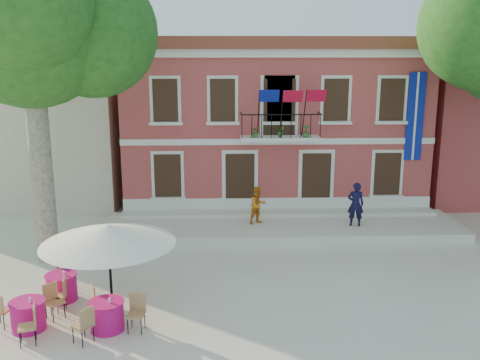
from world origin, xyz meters
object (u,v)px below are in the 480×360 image
cafe_table_0 (62,286)px  cafe_table_1 (107,314)px  pedestrian_orange (258,205)px  patio_umbrella (108,235)px  pedestrian_navy (356,204)px  plane_tree_west (29,25)px  cafe_table_2 (28,314)px

cafe_table_0 → cafe_table_1: (1.63, -1.76, 0.01)m
pedestrian_orange → cafe_table_1: bearing=-151.5°
patio_umbrella → pedestrian_navy: bearing=39.1°
plane_tree_west → pedestrian_orange: 10.26m
cafe_table_0 → cafe_table_1: 2.40m
pedestrian_orange → cafe_table_0: bearing=-167.4°
plane_tree_west → cafe_table_0: (1.34, -3.12, -7.27)m
plane_tree_west → cafe_table_1: bearing=-58.6°
plane_tree_west → pedestrian_orange: size_ratio=6.98×
cafe_table_1 → cafe_table_2: bearing=177.4°
cafe_table_1 → pedestrian_orange: bearing=60.5°
pedestrian_navy → cafe_table_2: bearing=43.9°
plane_tree_west → cafe_table_1: 9.24m
patio_umbrella → cafe_table_0: (-1.64, 1.10, -1.89)m
plane_tree_west → patio_umbrella: plane_tree_west is taller
patio_umbrella → pedestrian_orange: (4.34, 7.00, -1.26)m
plane_tree_west → cafe_table_2: plane_tree_west is taller
pedestrian_navy → cafe_table_0: pedestrian_navy is taller
cafe_table_1 → cafe_table_2: size_ratio=1.02×
pedestrian_navy → cafe_table_2: pedestrian_navy is taller
pedestrian_orange → cafe_table_2: size_ratio=0.82×
cafe_table_1 → cafe_table_2: 2.00m
pedestrian_navy → cafe_table_0: size_ratio=0.88×
pedestrian_navy → cafe_table_0: (-9.71, -5.47, -0.75)m
patio_umbrella → pedestrian_orange: bearing=58.2°
pedestrian_orange → cafe_table_2: (-6.33, -7.57, -0.62)m
pedestrian_navy → cafe_table_0: 11.17m
cafe_table_1 → patio_umbrella: bearing=89.9°
pedestrian_navy → cafe_table_1: size_ratio=0.93×
pedestrian_navy → cafe_table_1: pedestrian_navy is taller
pedestrian_navy → patio_umbrella: bearing=47.7°
cafe_table_0 → cafe_table_2: bearing=-102.2°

